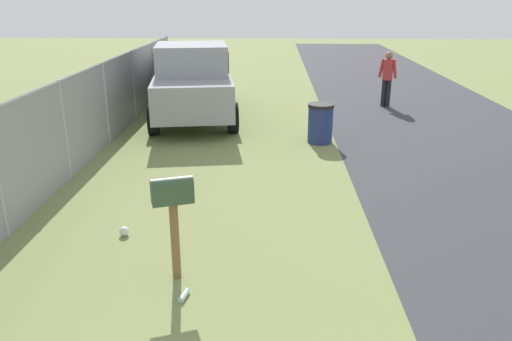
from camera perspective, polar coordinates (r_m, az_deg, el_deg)
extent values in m
cube|color=brown|center=(6.31, -9.12, -7.82)|extent=(0.09, 0.09, 1.01)
cube|color=#334C33|center=(6.05, -9.43, -2.64)|extent=(0.35, 0.53, 0.22)
cylinder|color=#334C33|center=(6.01, -9.49, -1.67)|extent=(0.35, 0.53, 0.20)
cube|color=red|center=(6.13, -9.27, -1.68)|extent=(0.02, 0.04, 0.18)
cube|color=#93999E|center=(14.48, -7.14, 9.47)|extent=(5.84, 2.77, 0.90)
cube|color=#93999E|center=(13.69, -7.30, 12.40)|extent=(2.15, 2.07, 0.76)
cube|color=black|center=(13.69, -7.30, 12.40)|extent=(2.10, 2.10, 0.53)
cube|color=#93999E|center=(15.64, -3.81, 12.21)|extent=(2.90, 0.51, 0.12)
cube|color=#93999E|center=(15.66, -10.59, 11.94)|extent=(2.90, 0.51, 0.12)
cylinder|color=black|center=(12.80, -2.64, 5.98)|extent=(0.79, 0.37, 0.76)
cylinder|color=black|center=(12.82, -11.49, 5.64)|extent=(0.79, 0.37, 0.76)
cylinder|color=black|center=(16.41, -3.57, 8.99)|extent=(0.79, 0.37, 0.76)
cylinder|color=black|center=(16.43, -10.51, 8.72)|extent=(0.79, 0.37, 0.76)
cylinder|color=navy|center=(11.98, 7.27, 5.12)|extent=(0.58, 0.58, 0.85)
cylinder|color=black|center=(11.88, 7.37, 7.29)|extent=(0.61, 0.61, 0.08)
cylinder|color=black|center=(16.28, 14.22, 8.48)|extent=(0.14, 0.14, 0.83)
cylinder|color=black|center=(16.26, 14.71, 8.42)|extent=(0.14, 0.14, 0.83)
cylinder|color=#B23333|center=(16.15, 14.68, 10.97)|extent=(0.30, 0.30, 0.62)
sphere|color=#8C6647|center=(16.10, 14.81, 12.46)|extent=(0.22, 0.22, 0.22)
cylinder|color=#B23333|center=(16.18, 13.98, 11.15)|extent=(0.09, 0.17, 0.57)
cylinder|color=#B23333|center=(16.12, 15.40, 11.01)|extent=(0.09, 0.17, 0.57)
cylinder|color=#9EA3A8|center=(10.03, -20.81, 4.21)|extent=(0.07, 0.07, 1.88)
cylinder|color=#9EA3A8|center=(12.24, -16.61, 7.27)|extent=(0.07, 0.07, 1.88)
cylinder|color=#9EA3A8|center=(14.53, -13.68, 9.36)|extent=(0.07, 0.07, 1.88)
cylinder|color=#9EA3A8|center=(16.85, -11.53, 10.86)|extent=(0.07, 0.07, 1.88)
cylinder|color=#9EA3A8|center=(19.21, -9.89, 11.99)|extent=(0.07, 0.07, 1.88)
cube|color=#9EA3A8|center=(10.96, -19.02, 10.52)|extent=(17.02, 0.04, 0.04)
cube|color=gray|center=(11.12, -18.50, 5.89)|extent=(17.02, 0.01, 1.88)
cylinder|color=#B2D8BF|center=(6.12, -8.13, -13.78)|extent=(0.23, 0.11, 0.07)
sphere|color=silver|center=(7.68, -14.67, -6.64)|extent=(0.14, 0.14, 0.14)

